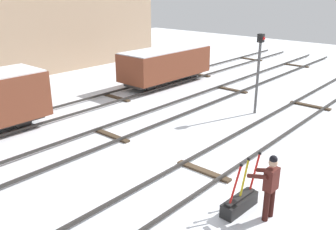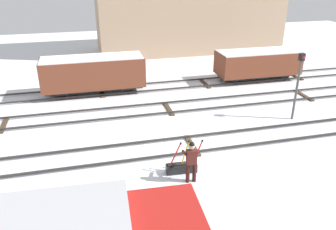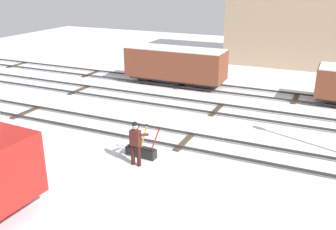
% 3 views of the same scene
% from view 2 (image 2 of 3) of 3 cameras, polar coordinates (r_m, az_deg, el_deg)
% --- Properties ---
extents(ground_plane, '(60.00, 60.00, 0.00)m').
position_cam_2_polar(ground_plane, '(15.88, 4.01, -5.19)').
color(ground_plane, silver).
extents(track_main_line, '(44.00, 1.94, 0.18)m').
position_cam_2_polar(track_main_line, '(15.83, 4.02, -4.85)').
color(track_main_line, '#2D2B28').
rests_on(track_main_line, ground_plane).
extents(track_siding_near, '(44.00, 1.94, 0.18)m').
position_cam_2_polar(track_siding_near, '(19.65, 0.09, 1.25)').
color(track_siding_near, '#2D2B28').
rests_on(track_siding_near, ground_plane).
extents(track_siding_far, '(44.00, 1.94, 0.18)m').
position_cam_2_polar(track_siding_far, '(23.02, -2.16, 4.74)').
color(track_siding_far, '#2D2B28').
rests_on(track_siding_far, ground_plane).
extents(switch_lever_frame, '(1.50, 0.42, 1.42)m').
position_cam_2_polar(switch_lever_frame, '(13.92, 2.31, -8.59)').
color(switch_lever_frame, black).
rests_on(switch_lever_frame, ground_plane).
extents(rail_worker, '(0.56, 0.68, 1.73)m').
position_cam_2_polar(rail_worker, '(13.02, 3.89, -7.39)').
color(rail_worker, '#351511').
rests_on(rail_worker, ground_plane).
extents(signal_post, '(0.24, 0.32, 3.59)m').
position_cam_2_polar(signal_post, '(18.91, 20.86, 5.50)').
color(signal_post, '#4C4C4C').
rests_on(signal_post, ground_plane).
extents(freight_car_near_switch, '(6.34, 2.06, 2.37)m').
position_cam_2_polar(freight_car_near_switch, '(22.19, -12.31, 6.87)').
color(freight_car_near_switch, '#2D2B28').
rests_on(freight_car_near_switch, ground_plane).
extents(freight_car_back_track, '(5.82, 2.22, 2.09)m').
position_cam_2_polar(freight_car_back_track, '(25.19, 14.73, 8.36)').
color(freight_car_back_track, '#2D2B28').
rests_on(freight_car_back_track, ground_plane).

